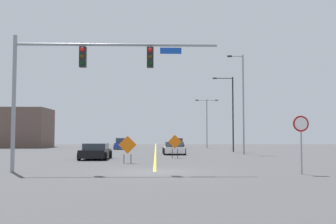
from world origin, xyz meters
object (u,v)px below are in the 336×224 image
(car_blue_approaching, at_px, (122,144))
(car_black_far, at_px, (96,152))
(street_lamp_near_right, at_px, (207,119))
(construction_sign_median_near, at_px, (175,143))
(street_lamp_near_left, at_px, (231,110))
(car_white_mid, at_px, (174,148))
(traffic_signal_assembly, at_px, (81,70))
(construction_sign_median_far, at_px, (128,146))
(street_lamp_mid_right, at_px, (242,100))
(stop_sign, at_px, (301,133))
(car_red_near, at_px, (177,143))

(car_blue_approaching, height_order, car_black_far, car_blue_approaching)
(street_lamp_near_right, distance_m, construction_sign_median_near, 27.95)
(street_lamp_near_left, distance_m, construction_sign_median_near, 14.84)
(car_blue_approaching, bearing_deg, car_white_mid, -66.98)
(car_white_mid, bearing_deg, traffic_signal_assembly, -106.35)
(construction_sign_median_far, bearing_deg, car_black_far, 121.10)
(traffic_signal_assembly, distance_m, street_lamp_mid_right, 22.19)
(street_lamp_near_left, relative_size, construction_sign_median_far, 4.71)
(street_lamp_mid_right, bearing_deg, traffic_signal_assembly, -123.70)
(street_lamp_near_left, xyz_separation_m, street_lamp_near_right, (-0.95, 14.52, -0.36))
(traffic_signal_assembly, xyz_separation_m, construction_sign_median_near, (5.36, 12.25, -3.96))
(stop_sign, height_order, construction_sign_median_far, stop_sign)
(street_lamp_near_right, height_order, car_black_far, street_lamp_near_right)
(construction_sign_median_near, bearing_deg, street_lamp_mid_right, 41.74)
(street_lamp_near_right, height_order, construction_sign_median_far, street_lamp_near_right)
(street_lamp_near_left, relative_size, construction_sign_median_near, 4.52)
(street_lamp_near_right, bearing_deg, car_black_far, -113.46)
(construction_sign_median_near, bearing_deg, car_white_mid, 88.21)
(street_lamp_near_left, distance_m, car_white_mid, 9.92)
(construction_sign_median_far, xyz_separation_m, car_red_near, (4.96, 32.57, -0.44))
(street_lamp_near_left, height_order, car_red_near, street_lamp_near_left)
(stop_sign, bearing_deg, car_blue_approaching, 107.91)
(car_blue_approaching, distance_m, car_white_mid, 16.11)
(street_lamp_near_left, distance_m, car_black_far, 19.68)
(car_white_mid, bearing_deg, construction_sign_median_near, -91.79)
(traffic_signal_assembly, height_order, car_red_near, traffic_signal_assembly)
(traffic_signal_assembly, height_order, street_lamp_near_right, street_lamp_near_right)
(stop_sign, height_order, construction_sign_median_near, stop_sign)
(car_white_mid, bearing_deg, car_black_far, -128.55)
(street_lamp_near_left, relative_size, car_red_near, 1.99)
(traffic_signal_assembly, xyz_separation_m, car_blue_approaching, (-0.73, 33.80, -4.45))
(street_lamp_mid_right, bearing_deg, car_red_near, 104.89)
(construction_sign_median_far, xyz_separation_m, car_black_far, (-2.80, 4.64, -0.54))
(car_black_far, bearing_deg, traffic_signal_assembly, -85.45)
(stop_sign, relative_size, car_white_mid, 0.60)
(stop_sign, distance_m, street_lamp_near_right, 40.98)
(traffic_signal_assembly, relative_size, car_red_near, 2.43)
(traffic_signal_assembly, distance_m, car_blue_approaching, 34.10)
(street_lamp_near_left, bearing_deg, stop_sign, -93.75)
(street_lamp_near_right, relative_size, car_blue_approaching, 1.84)
(traffic_signal_assembly, relative_size, car_black_far, 2.40)
(stop_sign, relative_size, car_blue_approaching, 0.69)
(traffic_signal_assembly, relative_size, car_white_mid, 2.26)
(street_lamp_mid_right, xyz_separation_m, construction_sign_median_far, (-10.38, -12.20, -4.18))
(street_lamp_near_right, bearing_deg, construction_sign_median_near, -102.73)
(construction_sign_median_near, xyz_separation_m, car_black_far, (-6.22, -1.35, -0.62))
(construction_sign_median_near, xyz_separation_m, car_blue_approaching, (-6.09, 21.55, -0.50))
(street_lamp_near_right, distance_m, car_red_near, 5.91)
(construction_sign_median_far, bearing_deg, construction_sign_median_near, 60.25)
(construction_sign_median_near, height_order, car_white_mid, construction_sign_median_near)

